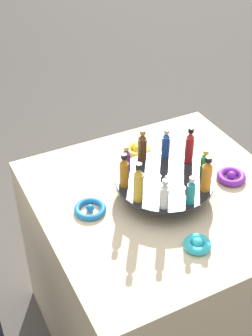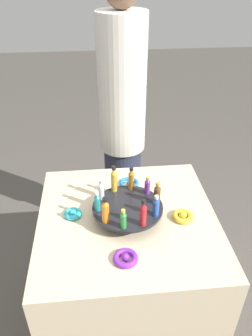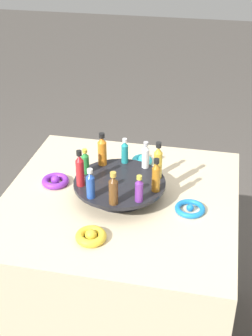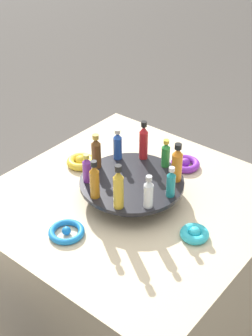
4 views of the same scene
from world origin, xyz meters
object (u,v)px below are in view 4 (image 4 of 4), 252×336
object	(u,v)px
bottle_green	(166,154)
bottle_clear	(149,193)
bottle_red	(144,142)
bottle_teal	(171,183)
ribbon_bow_teal	(195,234)
ribbon_bow_purple	(185,164)
bottle_brown	(96,152)
bottle_blue	(118,145)
bottle_amber	(95,181)
display_stand	(132,186)
ribbon_bow_blue	(67,232)
bottle_orange	(177,164)
bottle_gold	(118,188)
ribbon_bow_gold	(81,161)
bottle_purple	(87,169)

from	to	relation	value
bottle_green	bottle_clear	size ratio (longest dim) A/B	0.92
bottle_red	bottle_clear	size ratio (longest dim) A/B	1.30
bottle_teal	ribbon_bow_teal	size ratio (longest dim) A/B	1.19
bottle_teal	ribbon_bow_teal	xyz separation A→B (m)	(0.04, 0.11, -0.09)
ribbon_bow_purple	bottle_brown	bearing A→B (deg)	-32.78
bottle_blue	bottle_amber	distance (m)	0.21
display_stand	bottle_teal	bearing A→B (deg)	94.52
bottle_blue	ribbon_bow_blue	xyz separation A→B (m)	(0.32, 0.08, -0.10)
bottle_amber	bottle_clear	bearing A→B (deg)	112.52
bottle_green	ribbon_bow_blue	bearing A→B (deg)	-9.72
ribbon_bow_blue	ribbon_bow_teal	xyz separation A→B (m)	(-0.21, 0.28, 0.00)
bottle_teal	bottle_green	bearing A→B (deg)	-139.48
bottle_red	ribbon_bow_teal	xyz separation A→B (m)	(0.16, 0.30, -0.11)
ribbon_bow_purple	ribbon_bow_teal	bearing A→B (deg)	37.28
bottle_orange	bottle_blue	xyz separation A→B (m)	(0.02, -0.21, -0.01)
bottle_blue	bottle_amber	bearing A→B (deg)	22.52
bottle_gold	bottle_red	bearing A→B (deg)	-157.48
bottle_amber	ribbon_bow_teal	distance (m)	0.31
display_stand	ribbon_bow_blue	distance (m)	0.25
display_stand	ribbon_bow_gold	world-z (taller)	display_stand
bottle_orange	bottle_green	xyz separation A→B (m)	(-0.04, -0.07, -0.01)
bottle_red	bottle_teal	world-z (taller)	bottle_red
bottle_purple	bottle_amber	size ratio (longest dim) A/B	0.78
bottle_teal	ribbon_bow_blue	xyz separation A→B (m)	(0.26, -0.17, -0.10)
bottle_red	ribbon_bow_gold	world-z (taller)	bottle_red
bottle_orange	bottle_clear	size ratio (longest dim) A/B	1.23
bottle_green	bottle_purple	distance (m)	0.25
bottle_purple	ribbon_bow_purple	xyz separation A→B (m)	(-0.33, 0.13, -0.09)
display_stand	bottle_orange	bearing A→B (deg)	130.52
ribbon_bow_blue	bottle_blue	bearing A→B (deg)	-165.86
bottle_purple	ribbon_bow_teal	distance (m)	0.36
display_stand	bottle_green	distance (m)	0.15
bottle_orange	bottle_clear	distance (m)	0.16
bottle_teal	ribbon_bow_gold	xyz separation A→B (m)	(-0.02, -0.38, -0.09)
bottle_green	ribbon_bow_teal	bearing A→B (deg)	53.05
bottle_purple	bottle_amber	distance (m)	0.08
bottle_amber	ribbon_bow_gold	bearing A→B (deg)	-126.95
bottle_red	bottle_gold	bearing A→B (deg)	22.52
ribbon_bow_gold	ribbon_bow_blue	xyz separation A→B (m)	(0.28, 0.21, -0.00)
bottle_purple	bottle_clear	bearing A→B (deg)	94.52
bottle_red	bottle_blue	world-z (taller)	bottle_red
bottle_brown	bottle_purple	xyz separation A→B (m)	(0.08, 0.03, -0.01)
bottle_orange	bottle_gold	bearing A→B (deg)	-13.48
bottle_orange	ribbon_bow_gold	size ratio (longest dim) A/B	1.30
bottle_blue	bottle_brown	size ratio (longest dim) A/B	0.92
bottle_blue	bottle_purple	world-z (taller)	bottle_blue
display_stand	ribbon_bow_purple	bearing A→B (deg)	172.28
ribbon_bow_gold	ribbon_bow_teal	xyz separation A→B (m)	(0.07, 0.49, -0.00)
ribbon_bow_teal	ribbon_bow_purple	bearing A→B (deg)	-142.72
bottle_teal	ribbon_bow_purple	bearing A→B (deg)	-157.33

